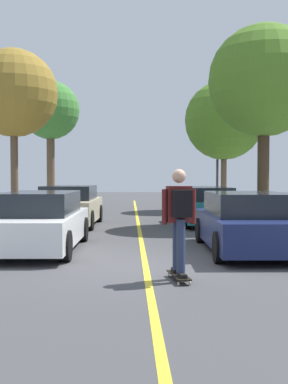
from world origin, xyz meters
name	(u,v)px	position (x,y,z in m)	size (l,w,h in m)	color
ground	(145,265)	(0.00, 0.00, 0.00)	(80.00, 80.00, 0.00)	#424244
center_line	(141,238)	(0.00, 4.00, 0.00)	(0.12, 39.20, 0.01)	gold
parked_car_left_nearest	(40,222)	(-2.39, 1.92, 0.67)	(1.94, 4.44, 1.36)	white
parked_car_left_near	(69,206)	(-2.39, 7.35, 0.68)	(2.11, 4.25, 1.39)	#BCAD89
parked_car_right_nearest	(247,223)	(2.39, 1.58, 0.66)	(2.05, 4.39, 1.36)	navy
parked_car_right_near	(205,205)	(2.40, 7.78, 0.67)	(1.87, 4.58, 1.33)	#196066
street_tree_left_nearest	(14,94)	(-4.28, 7.40, 4.55)	(3.01, 3.01, 5.93)	brown
street_tree_left_near	(50,112)	(-4.28, 15.07, 4.93)	(2.91, 2.91, 6.32)	brown
street_tree_right_nearest	(264,82)	(4.28, 7.08, 4.94)	(3.81, 3.81, 6.74)	#3D2D1E
street_tree_right_near	(224,121)	(4.28, 14.08, 4.40)	(3.83, 3.83, 6.18)	brown
streetlamp	(217,151)	(4.15, 15.06, 2.98)	(0.36, 0.24, 4.90)	#38383D
skateboard	(179,275)	(0.51, -1.43, 0.09)	(0.35, 0.86, 0.10)	black
skateboarder	(179,215)	(0.52, -1.46, 1.10)	(0.59, 0.71, 1.75)	black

